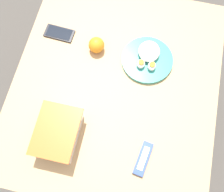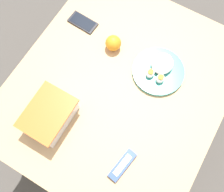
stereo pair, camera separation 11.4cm
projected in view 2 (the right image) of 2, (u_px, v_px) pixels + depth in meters
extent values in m
plane|color=#4C4742|center=(117.00, 124.00, 1.92)|extent=(10.00, 10.00, 0.00)
cube|color=tan|center=(120.00, 87.00, 1.21)|extent=(1.08, 0.93, 0.03)
cylinder|color=#A07D56|center=(212.00, 78.00, 1.64)|extent=(0.06, 0.06, 0.74)
cylinder|color=#A07D56|center=(16.00, 145.00, 1.50)|extent=(0.06, 0.06, 0.74)
cylinder|color=#A07D56|center=(102.00, 22.00, 1.77)|extent=(0.06, 0.06, 0.74)
cube|color=white|center=(50.00, 116.00, 1.10)|extent=(0.21, 0.15, 0.09)
cube|color=beige|center=(51.00, 117.00, 1.12)|extent=(0.19, 0.14, 0.06)
cube|color=orange|center=(47.00, 113.00, 1.05)|extent=(0.22, 0.17, 0.01)
ellipsoid|color=tan|center=(43.00, 128.00, 1.08)|extent=(0.06, 0.04, 0.03)
ellipsoid|color=tan|center=(48.00, 115.00, 1.10)|extent=(0.05, 0.05, 0.03)
ellipsoid|color=tan|center=(58.00, 105.00, 1.11)|extent=(0.06, 0.04, 0.03)
sphere|color=orange|center=(113.00, 43.00, 1.22)|extent=(0.07, 0.07, 0.07)
cylinder|color=#4C662D|center=(113.00, 39.00, 1.19)|extent=(0.01, 0.01, 0.00)
cylinder|color=teal|center=(158.00, 71.00, 1.21)|extent=(0.24, 0.24, 0.02)
ellipsoid|color=white|center=(162.00, 63.00, 1.19)|extent=(0.11, 0.10, 0.04)
ellipsoid|color=white|center=(160.00, 78.00, 1.17)|extent=(0.05, 0.04, 0.03)
cylinder|color=#F4A823|center=(161.00, 77.00, 1.15)|extent=(0.03, 0.03, 0.01)
ellipsoid|color=white|center=(150.00, 73.00, 1.18)|extent=(0.05, 0.04, 0.03)
cylinder|color=#F4A823|center=(151.00, 72.00, 1.16)|extent=(0.03, 0.03, 0.01)
cube|color=#334C9E|center=(122.00, 165.00, 1.07)|extent=(0.15, 0.06, 0.02)
cube|color=white|center=(122.00, 165.00, 1.06)|extent=(0.10, 0.04, 0.00)
cube|color=#232328|center=(83.00, 22.00, 1.30)|extent=(0.08, 0.15, 0.01)
cube|color=black|center=(83.00, 22.00, 1.29)|extent=(0.07, 0.12, 0.00)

